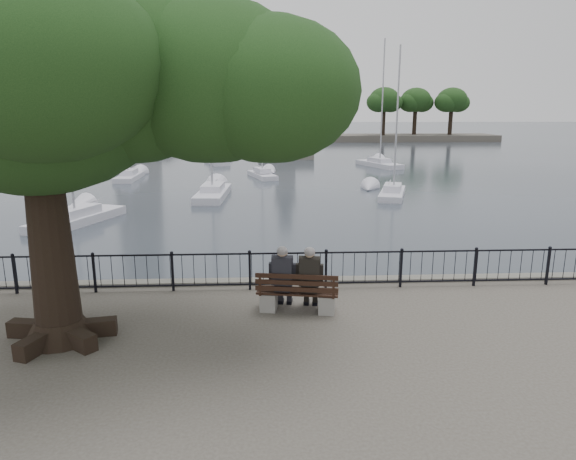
{
  "coord_description": "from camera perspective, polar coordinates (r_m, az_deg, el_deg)",
  "views": [
    {
      "loc": [
        -0.63,
        -10.31,
        4.66
      ],
      "look_at": [
        0.0,
        2.5,
        1.6
      ],
      "focal_mm": 32.0,
      "sensor_mm": 36.0,
      "label": 1
    }
  ],
  "objects": [
    {
      "name": "sailboat_g",
      "position": [
        51.86,
        10.08,
        7.32
      ],
      "size": [
        3.76,
        6.34,
        12.21
      ],
      "color": "silver",
      "rests_on": "ground"
    },
    {
      "name": "bench",
      "position": [
        12.08,
        1.05,
        -7.5
      ],
      "size": [
        1.96,
        0.88,
        1.0
      ],
      "color": "gray",
      "rests_on": "ground"
    },
    {
      "name": "far_shore",
      "position": [
        93.52,
        13.74,
        12.03
      ],
      "size": [
        30.0,
        8.6,
        9.18
      ],
      "color": "#48433B",
      "rests_on": "ground"
    },
    {
      "name": "sailboat_e",
      "position": [
        43.75,
        -17.23,
        5.84
      ],
      "size": [
        1.52,
        5.16,
        11.44
      ],
      "color": "silver",
      "rests_on": "ground"
    },
    {
      "name": "lion_monument",
      "position": [
        60.39,
        -0.33,
        10.23
      ],
      "size": [
        6.23,
        6.23,
        9.13
      ],
      "color": "#5E5B55",
      "rests_on": "ground"
    },
    {
      "name": "person_left",
      "position": [
        12.09,
        -0.54,
        -5.56
      ],
      "size": [
        0.53,
        0.84,
        1.59
      ],
      "color": "black",
      "rests_on": "ground"
    },
    {
      "name": "harbor",
      "position": [
        14.29,
        -0.1,
        -7.75
      ],
      "size": [
        260.0,
        260.0,
        1.2
      ],
      "color": "#5E5B55",
      "rests_on": "ground"
    },
    {
      "name": "sailboat_f",
      "position": [
        43.09,
        -2.89,
        6.25
      ],
      "size": [
        2.62,
        4.94,
        9.14
      ],
      "color": "silver",
      "rests_on": "ground"
    },
    {
      "name": "sailboat_a",
      "position": [
        27.82,
        -22.34,
        1.29
      ],
      "size": [
        3.55,
        6.02,
        10.21
      ],
      "color": "silver",
      "rests_on": "ground"
    },
    {
      "name": "person_right",
      "position": [
        12.03,
        2.44,
        -5.67
      ],
      "size": [
        0.53,
        0.84,
        1.59
      ],
      "color": "black",
      "rests_on": "ground"
    },
    {
      "name": "railing",
      "position": [
        13.47,
        0.0,
        -4.31
      ],
      "size": [
        22.06,
        0.06,
        1.0
      ],
      "color": "black",
      "rests_on": "ground"
    },
    {
      "name": "sailboat_c",
      "position": [
        34.3,
        11.52,
        4.15
      ],
      "size": [
        2.94,
        5.37,
        9.6
      ],
      "color": "silver",
      "rests_on": "ground"
    },
    {
      "name": "lighthouse",
      "position": [
        74.79,
        -17.19,
        18.93
      ],
      "size": [
        10.55,
        10.55,
        32.09
      ],
      "color": "#5E5B55",
      "rests_on": "ground"
    },
    {
      "name": "sailboat_h",
      "position": [
        54.39,
        -7.96,
        7.75
      ],
      "size": [
        3.18,
        6.04,
        14.51
      ],
      "color": "silver",
      "rests_on": "ground"
    },
    {
      "name": "tree",
      "position": [
        10.77,
        -22.5,
        16.08
      ],
      "size": [
        9.95,
        6.95,
        8.12
      ],
      "color": "black",
      "rests_on": "ground"
    },
    {
      "name": "sailboat_b",
      "position": [
        33.79,
        -8.34,
        4.22
      ],
      "size": [
        2.04,
        6.28,
        12.37
      ],
      "color": "silver",
      "rests_on": "ground"
    }
  ]
}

